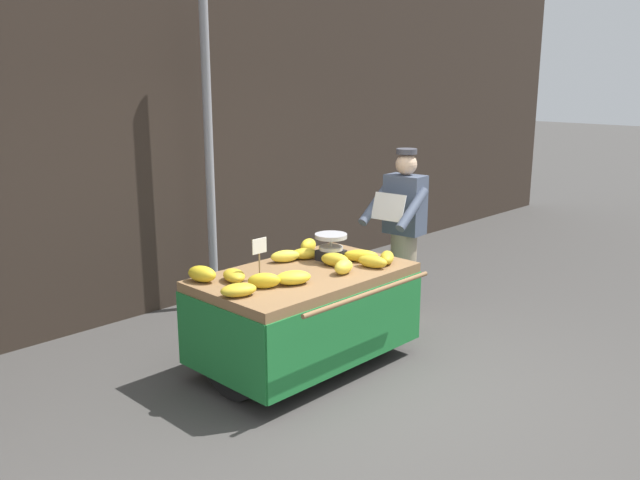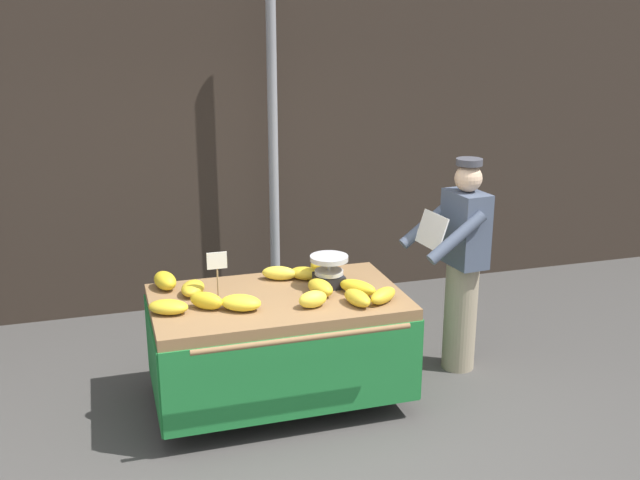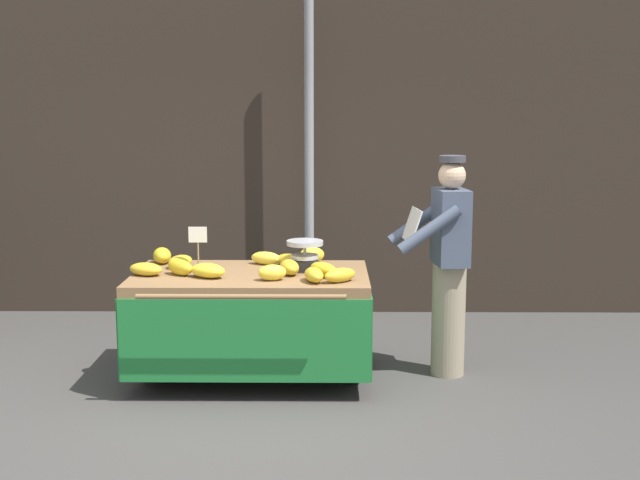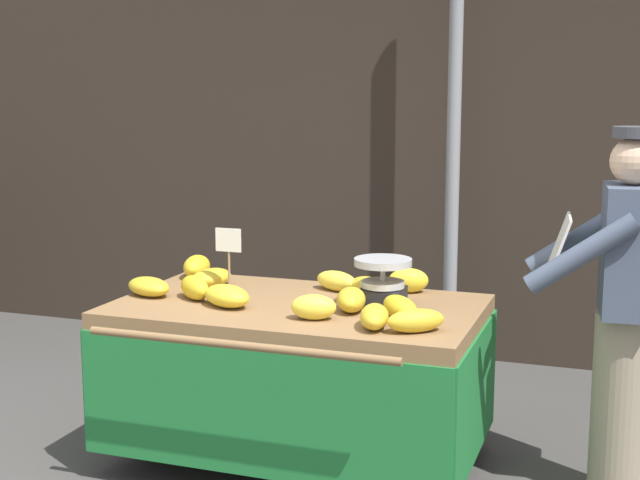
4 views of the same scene
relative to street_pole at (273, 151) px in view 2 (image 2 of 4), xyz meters
name	(u,v)px [view 2 (image 2 of 4)]	position (x,y,z in m)	size (l,w,h in m)	color
ground_plane	(320,470)	(-0.36, -2.69, -1.55)	(60.00, 60.00, 0.00)	#423F3D
back_wall	(224,105)	(-0.36, 0.44, 0.38)	(16.00, 0.24, 3.87)	#332821
street_pole	(273,151)	(0.00, 0.00, 0.00)	(0.09, 0.09, 3.11)	gray
banana_cart	(278,325)	(-0.40, -1.78, -0.94)	(1.80, 1.26, 0.84)	olive
weighing_scale	(329,271)	(0.00, -1.70, -0.60)	(0.28, 0.28, 0.24)	black
price_sign	(217,265)	(-0.81, -1.70, -0.47)	(0.14, 0.01, 0.34)	#997A51
banana_bunch_0	(320,288)	(-0.11, -1.85, -0.66)	(0.14, 0.25, 0.11)	gold
banana_bunch_1	(357,298)	(0.08, -2.10, -0.66)	(0.13, 0.26, 0.11)	gold
banana_bunch_2	(193,288)	(-0.97, -1.58, -0.67)	(0.16, 0.25, 0.10)	gold
banana_bunch_3	(322,264)	(0.05, -1.37, -0.65)	(0.12, 0.21, 0.13)	yellow
banana_bunch_4	(241,303)	(-0.70, -1.96, -0.66)	(0.17, 0.28, 0.11)	yellow
banana_bunch_5	(305,273)	(-0.13, -1.50, -0.67)	(0.14, 0.23, 0.10)	gold
banana_bunch_6	(206,301)	(-0.92, -1.87, -0.66)	(0.11, 0.25, 0.12)	gold
banana_bunch_7	(358,288)	(0.15, -1.91, -0.66)	(0.12, 0.30, 0.11)	gold
banana_bunch_8	(165,281)	(-1.15, -1.40, -0.65)	(0.14, 0.25, 0.13)	gold
banana_bunch_9	(279,273)	(-0.31, -1.45, -0.66)	(0.12, 0.26, 0.10)	yellow
banana_bunch_10	(168,307)	(-1.18, -1.88, -0.67)	(0.16, 0.27, 0.10)	gold
banana_bunch_11	(313,299)	(-0.22, -2.05, -0.66)	(0.12, 0.21, 0.12)	yellow
banana_bunch_12	(383,295)	(0.27, -2.11, -0.66)	(0.12, 0.26, 0.10)	gold
vendor_person	(461,265)	(1.10, -1.64, -0.68)	(0.61, 0.55, 1.71)	gray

